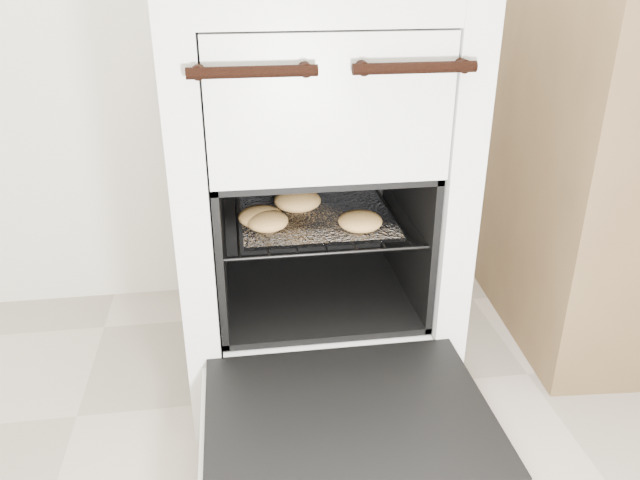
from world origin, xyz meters
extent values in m
cube|color=silver|center=(-0.15, 1.21, 0.41)|extent=(0.54, 0.58, 0.83)
cylinder|color=black|center=(-0.27, 0.91, 0.72)|extent=(0.20, 0.02, 0.02)
cylinder|color=black|center=(-0.02, 0.91, 0.72)|extent=(0.20, 0.02, 0.02)
cube|color=black|center=(-0.15, 0.74, 0.19)|extent=(0.47, 0.36, 0.02)
cube|color=silver|center=(-0.15, 0.74, 0.17)|extent=(0.49, 0.38, 0.01)
cylinder|color=black|center=(-0.34, 1.14, 0.38)|extent=(0.01, 0.38, 0.01)
cylinder|color=black|center=(0.05, 1.14, 0.38)|extent=(0.01, 0.38, 0.01)
cylinder|color=black|center=(-0.15, 0.96, 0.38)|extent=(0.39, 0.01, 0.01)
cylinder|color=black|center=(-0.15, 1.32, 0.38)|extent=(0.39, 0.01, 0.01)
cylinder|color=black|center=(-0.31, 1.14, 0.38)|extent=(0.01, 0.36, 0.01)
cylinder|color=black|center=(-0.25, 1.14, 0.38)|extent=(0.01, 0.36, 0.01)
cylinder|color=black|center=(-0.20, 1.14, 0.38)|extent=(0.01, 0.36, 0.01)
cylinder|color=black|center=(-0.15, 1.14, 0.38)|extent=(0.01, 0.36, 0.01)
cylinder|color=black|center=(-0.09, 1.14, 0.38)|extent=(0.01, 0.36, 0.01)
cylinder|color=black|center=(-0.04, 1.14, 0.38)|extent=(0.01, 0.36, 0.01)
cylinder|color=black|center=(0.02, 1.14, 0.38)|extent=(0.01, 0.36, 0.01)
cube|color=white|center=(-0.15, 1.12, 0.39)|extent=(0.31, 0.27, 0.01)
ellipsoid|color=#E3AD5A|center=(-0.07, 1.04, 0.41)|extent=(0.11, 0.11, 0.04)
ellipsoid|color=#E3AD5A|center=(-0.26, 1.09, 0.41)|extent=(0.11, 0.11, 0.04)
ellipsoid|color=#E3AD5A|center=(-0.25, 1.06, 0.41)|extent=(0.09, 0.09, 0.04)
ellipsoid|color=#E3AD5A|center=(-0.18, 1.16, 0.41)|extent=(0.14, 0.14, 0.04)
camera|label=1|loc=(-0.31, -0.05, 0.88)|focal=35.00mm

